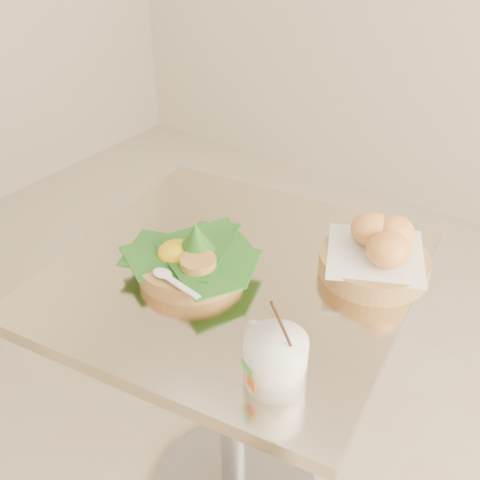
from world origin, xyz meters
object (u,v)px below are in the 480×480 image
Objects in this scene: rice_basket at (191,258)px; bread_basket at (378,253)px; cafe_table at (234,348)px; coffee_mug at (274,358)px.

rice_basket is 0.38m from bread_basket.
cafe_table is at bearing 42.29° from rice_basket.
bread_basket is (0.30, 0.23, 0.01)m from rice_basket.
cafe_table is 3.15× the size of bread_basket.
coffee_mug is (-0.00, -0.37, 0.00)m from bread_basket.
cafe_table is 0.39m from bread_basket.
cafe_table is 0.41m from coffee_mug.
rice_basket reaches higher than cafe_table.
rice_basket is (-0.06, -0.06, 0.26)m from cafe_table.
bread_basket is at bearing 35.09° from cafe_table.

